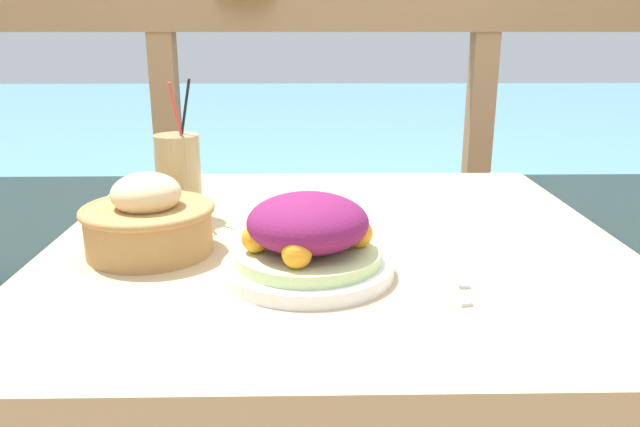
{
  "coord_description": "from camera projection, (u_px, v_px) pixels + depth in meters",
  "views": [
    {
      "loc": [
        -0.05,
        -0.99,
        1.04
      ],
      "look_at": [
        -0.03,
        -0.06,
        0.76
      ],
      "focal_mm": 35.0,
      "sensor_mm": 36.0,
      "label": 1
    }
  ],
  "objects": [
    {
      "name": "patio_table",
      "position": [
        336.0,
        289.0,
        1.07
      ],
      "size": [
        0.93,
        0.93,
        0.7
      ],
      "color": "tan",
      "rests_on": "ground_plane"
    },
    {
      "name": "drink_glass",
      "position": [
        179.0,
        176.0,
        1.13
      ],
      "size": [
        0.08,
        0.08,
        0.25
      ],
      "color": "tan",
      "rests_on": "patio_table"
    },
    {
      "name": "salad_plate",
      "position": [
        308.0,
        241.0,
        0.87
      ],
      "size": [
        0.24,
        0.24,
        0.12
      ],
      "color": "white",
      "rests_on": "patio_table"
    },
    {
      "name": "knife",
      "position": [
        445.0,
        263.0,
        0.92
      ],
      "size": [
        0.03,
        0.18,
        0.0
      ],
      "color": "silver",
      "rests_on": "patio_table"
    },
    {
      "name": "sea_backdrop",
      "position": [
        315.0,
        144.0,
        4.36
      ],
      "size": [
        12.0,
        4.0,
        0.49
      ],
      "color": "#568EA8",
      "rests_on": "ground_plane"
    },
    {
      "name": "fork",
      "position": [
        441.0,
        278.0,
        0.87
      ],
      "size": [
        0.04,
        0.18,
        0.0
      ],
      "color": "silver",
      "rests_on": "patio_table"
    },
    {
      "name": "bread_basket",
      "position": [
        148.0,
        221.0,
        0.96
      ],
      "size": [
        0.2,
        0.2,
        0.13
      ],
      "color": "#AD7F47",
      "rests_on": "patio_table"
    },
    {
      "name": "railing_fence",
      "position": [
        324.0,
        115.0,
        1.81
      ],
      "size": [
        2.8,
        0.08,
        1.11
      ],
      "color": "#937551",
      "rests_on": "ground_plane"
    }
  ]
}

